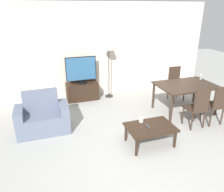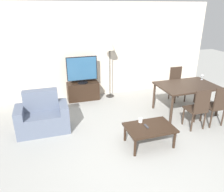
{
  "view_description": "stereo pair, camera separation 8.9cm",
  "coord_description": "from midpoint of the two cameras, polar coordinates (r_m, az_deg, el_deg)",
  "views": [
    {
      "loc": [
        -1.54,
        -2.65,
        2.57
      ],
      "look_at": [
        -0.07,
        1.76,
        0.65
      ],
      "focal_mm": 35.0,
      "sensor_mm": 36.0,
      "label": 1
    },
    {
      "loc": [
        -1.46,
        -2.68,
        2.57
      ],
      "look_at": [
        -0.07,
        1.76,
        0.65
      ],
      "focal_mm": 35.0,
      "sensor_mm": 36.0,
      "label": 2
    }
  ],
  "objects": [
    {
      "name": "ground_plane",
      "position": [
        4.0,
        8.76,
        -17.93
      ],
      "size": [
        18.0,
        18.0,
        0.0
      ],
      "primitive_type": "plane",
      "color": "#9E9E99"
    },
    {
      "name": "remote_primary",
      "position": [
        4.34,
        8.6,
        -7.72
      ],
      "size": [
        0.04,
        0.15,
        0.02
      ],
      "color": "#38383D",
      "rests_on": "coffee_table"
    },
    {
      "name": "wall_back",
      "position": [
        6.52,
        -4.91,
        11.54
      ],
      "size": [
        7.21,
        0.06,
        2.7
      ],
      "color": "beige",
      "rests_on": "ground_plane"
    },
    {
      "name": "tv",
      "position": [
        6.26,
        -8.5,
        6.7
      ],
      "size": [
        0.86,
        0.3,
        0.76
      ],
      "color": "black",
      "rests_on": "tv_stand"
    },
    {
      "name": "dining_chair_near_right",
      "position": [
        5.46,
        25.15,
        -1.78
      ],
      "size": [
        0.4,
        0.4,
        0.96
      ],
      "color": "#38281E",
      "rests_on": "ground_plane"
    },
    {
      "name": "dining_table",
      "position": [
        5.82,
        18.3,
        2.17
      ],
      "size": [
        1.44,
        0.99,
        0.75
      ],
      "color": "#38281E",
      "rests_on": "ground_plane"
    },
    {
      "name": "cup_white_near",
      "position": [
        4.47,
        7.06,
        -6.21
      ],
      "size": [
        0.09,
        0.09,
        0.09
      ],
      "color": "white",
      "rests_on": "coffee_table"
    },
    {
      "name": "dining_chair_far",
      "position": [
        6.62,
        15.89,
        3.58
      ],
      "size": [
        0.4,
        0.4,
        0.96
      ],
      "color": "#38281E",
      "rests_on": "ground_plane"
    },
    {
      "name": "tv_stand",
      "position": [
        6.47,
        -8.18,
        1.23
      ],
      "size": [
        0.91,
        0.4,
        0.52
      ],
      "color": "black",
      "rests_on": "ground_plane"
    },
    {
      "name": "coffee_table",
      "position": [
        4.38,
        9.42,
        -8.36
      ],
      "size": [
        0.93,
        0.63,
        0.4
      ],
      "color": "black",
      "rests_on": "ground_plane"
    },
    {
      "name": "dining_chair_near",
      "position": [
        5.14,
        21.03,
        -2.57
      ],
      "size": [
        0.4,
        0.4,
        0.96
      ],
      "color": "#38281E",
      "rests_on": "ground_plane"
    },
    {
      "name": "wine_glass_left",
      "position": [
        6.33,
        21.86,
        5.0
      ],
      "size": [
        0.07,
        0.07,
        0.15
      ],
      "color": "silver",
      "rests_on": "dining_table"
    },
    {
      "name": "armchair",
      "position": [
        5.01,
        -18.12,
        -5.43
      ],
      "size": [
        1.1,
        0.61,
        0.9
      ],
      "color": "slate",
      "rests_on": "ground_plane"
    },
    {
      "name": "floor_lamp",
      "position": [
        6.31,
        -1.26,
        12.35
      ],
      "size": [
        0.29,
        0.29,
        1.72
      ],
      "color": "black",
      "rests_on": "ground_plane"
    }
  ]
}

